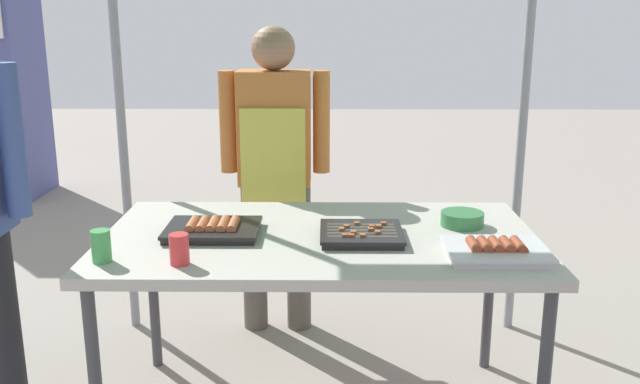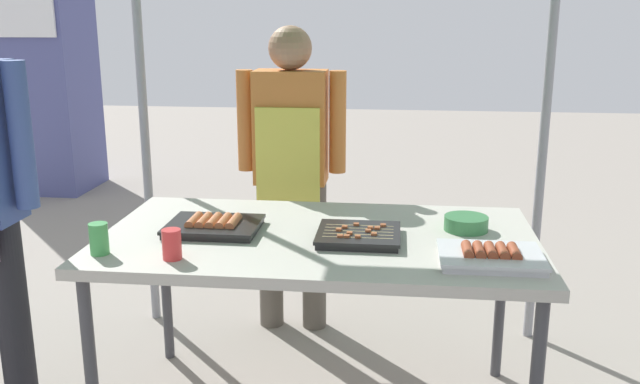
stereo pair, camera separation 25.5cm
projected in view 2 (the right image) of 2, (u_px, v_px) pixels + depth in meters
The scene contains 9 objects.
stall_table at pixel (318, 248), 2.55m from camera, with size 1.60×0.90×0.75m.
tray_grilled_sausages at pixel (214, 226), 2.58m from camera, with size 0.34×0.28×0.05m.
tray_meat_skewers at pixel (359, 235), 2.48m from camera, with size 0.30×0.28×0.04m.
tray_pork_links at pixel (491, 256), 2.25m from camera, with size 0.34×0.27×0.05m.
condiment_bowl at pixel (466, 223), 2.59m from camera, with size 0.16×0.16×0.05m, color #33723F.
drink_cup_near_edge at pixel (172, 244), 2.27m from camera, with size 0.06×0.06×0.10m, color red.
drink_cup_by_wok at pixel (99, 239), 2.32m from camera, with size 0.06×0.06×0.11m, color #3F994C.
vendor_woman at pixel (291, 157), 3.29m from camera, with size 0.52×0.22×1.49m.
neighbor_stall_left at pixel (44, 81), 6.04m from camera, with size 0.74×0.72×1.92m.
Camera 2 is at (0.28, -2.40, 1.54)m, focal length 38.50 mm.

